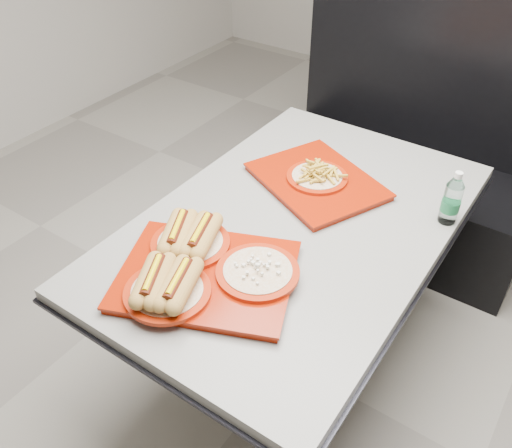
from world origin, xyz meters
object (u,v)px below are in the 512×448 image
Objects in this scene: tray_near at (199,268)px; tray_far at (317,178)px; water_bottle at (452,201)px; diner_table at (294,257)px; booth_bench at (406,164)px.

tray_near is 0.62m from tray_far.
diner_table is at bearing -145.84° from water_bottle.
water_bottle reaches higher than diner_table.
tray_far is at bearing 86.14° from tray_near.
tray_near is at bearing -93.86° from tray_far.
tray_far is (-0.05, 0.22, 0.19)m from diner_table.
diner_table is 0.30m from tray_far.
tray_near reaches higher than diner_table.
booth_bench reaches higher than tray_far.
tray_far is (-0.05, -0.87, 0.37)m from booth_bench.
diner_table is 1.05× the size of booth_bench.
booth_bench is 2.22× the size of tray_near.
tray_near is at bearing -126.78° from water_bottle.
water_bottle is (0.41, 0.28, 0.25)m from diner_table.
booth_bench is 2.42× the size of tray_far.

